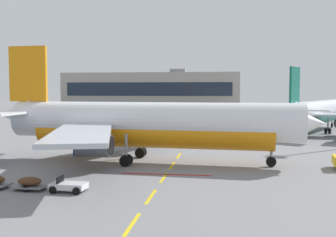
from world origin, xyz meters
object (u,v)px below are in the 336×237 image
at_px(airliner_mid_left, 316,112).
at_px(airliner_foreground, 147,124).
at_px(baggage_train, 12,182).
at_px(uld_cargo_container, 82,148).

bearing_deg(airliner_mid_left, airliner_foreground, -125.83).
bearing_deg(airliner_mid_left, baggage_train, -124.69).
relative_size(baggage_train, uld_cargo_container, 7.06).
relative_size(airliner_foreground, airliner_mid_left, 1.18).
height_order(baggage_train, uld_cargo_container, uld_cargo_container).
distance_m(baggage_train, uld_cargo_container, 16.57).
bearing_deg(uld_cargo_container, baggage_train, -88.78).
xyz_separation_m(airliner_mid_left, uld_cargo_container, (-32.15, -29.37, -2.72)).
xyz_separation_m(airliner_foreground, uld_cargo_container, (-8.30, 3.66, -3.15)).
height_order(airliner_mid_left, baggage_train, airliner_mid_left).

